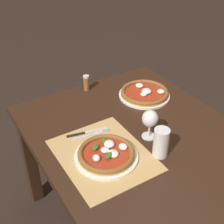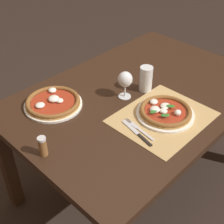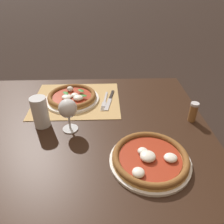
% 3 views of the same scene
% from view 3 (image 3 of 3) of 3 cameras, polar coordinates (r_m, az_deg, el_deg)
% --- Properties ---
extents(ground_plane, '(24.00, 24.00, 0.00)m').
position_cam_3_polar(ground_plane, '(1.61, -10.97, -24.96)').
color(ground_plane, black).
extents(dining_table, '(1.45, 0.99, 0.74)m').
position_cam_3_polar(dining_table, '(1.11, -14.50, -7.02)').
color(dining_table, black).
rests_on(dining_table, ground).
extents(paper_placemat, '(0.47, 0.39, 0.00)m').
position_cam_3_polar(paper_placemat, '(1.23, -9.24, 3.13)').
color(paper_placemat, tan).
rests_on(paper_placemat, dining_table).
extents(pizza_near, '(0.29, 0.29, 0.05)m').
position_cam_3_polar(pizza_near, '(1.22, -10.40, 3.87)').
color(pizza_near, white).
rests_on(pizza_near, paper_placemat).
extents(pizza_far, '(0.31, 0.31, 0.05)m').
position_cam_3_polar(pizza_far, '(0.84, 9.94, -11.87)').
color(pizza_far, white).
rests_on(pizza_far, dining_table).
extents(wine_glass, '(0.08, 0.08, 0.16)m').
position_cam_3_polar(wine_glass, '(0.95, -11.44, 0.58)').
color(wine_glass, silver).
rests_on(wine_glass, dining_table).
extents(pint_glass, '(0.07, 0.07, 0.15)m').
position_cam_3_polar(pint_glass, '(1.03, -18.27, -0.29)').
color(pint_glass, silver).
rests_on(pint_glass, dining_table).
extents(fork, '(0.04, 0.20, 0.00)m').
position_cam_3_polar(fork, '(1.19, -1.92, 2.87)').
color(fork, '#B7B7BC').
rests_on(fork, paper_placemat).
extents(knife, '(0.06, 0.21, 0.01)m').
position_cam_3_polar(knife, '(1.20, -0.60, 3.16)').
color(knife, black).
rests_on(knife, paper_placemat).
extents(pepper_shaker, '(0.04, 0.04, 0.10)m').
position_cam_3_polar(pepper_shaker, '(1.09, 20.44, 0.02)').
color(pepper_shaker, brown).
rests_on(pepper_shaker, dining_table).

